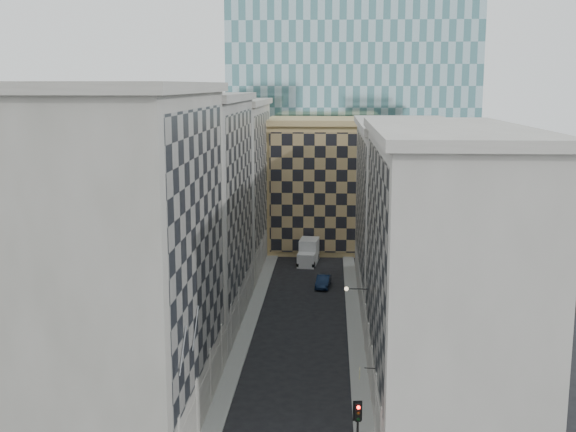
% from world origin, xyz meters
% --- Properties ---
extents(sidewalk_west, '(1.50, 100.00, 0.15)m').
position_xyz_m(sidewalk_west, '(-5.25, 30.00, 0.07)').
color(sidewalk_west, gray).
rests_on(sidewalk_west, ground).
extents(sidewalk_east, '(1.50, 100.00, 0.15)m').
position_xyz_m(sidewalk_east, '(5.25, 30.00, 0.07)').
color(sidewalk_east, gray).
rests_on(sidewalk_east, ground).
extents(bldg_left_a, '(10.80, 22.80, 23.70)m').
position_xyz_m(bldg_left_a, '(-10.88, 11.00, 11.82)').
color(bldg_left_a, gray).
rests_on(bldg_left_a, ground).
extents(bldg_left_b, '(10.80, 22.80, 22.70)m').
position_xyz_m(bldg_left_b, '(-10.88, 33.00, 11.32)').
color(bldg_left_b, gray).
rests_on(bldg_left_b, ground).
extents(bldg_left_c, '(10.80, 22.80, 21.70)m').
position_xyz_m(bldg_left_c, '(-10.88, 55.00, 10.83)').
color(bldg_left_c, gray).
rests_on(bldg_left_c, ground).
extents(bldg_right_a, '(10.80, 26.80, 20.70)m').
position_xyz_m(bldg_right_a, '(10.88, 15.00, 10.32)').
color(bldg_right_a, '#ADA89F').
rests_on(bldg_right_a, ground).
extents(bldg_right_b, '(10.80, 28.80, 19.70)m').
position_xyz_m(bldg_right_b, '(10.89, 42.00, 9.85)').
color(bldg_right_b, '#ADA89F').
rests_on(bldg_right_b, ground).
extents(tan_block, '(16.80, 14.80, 18.80)m').
position_xyz_m(tan_block, '(2.00, 67.90, 9.44)').
color(tan_block, tan).
rests_on(tan_block, ground).
extents(church_tower, '(7.20, 7.20, 51.50)m').
position_xyz_m(church_tower, '(0.00, 82.00, 26.95)').
color(church_tower, '#2D2823').
rests_on(church_tower, ground).
extents(flagpoles_left, '(0.10, 6.33, 2.33)m').
position_xyz_m(flagpoles_left, '(-5.90, 6.00, 8.00)').
color(flagpoles_left, gray).
rests_on(flagpoles_left, ground).
extents(bracket_lamp, '(1.98, 0.36, 0.36)m').
position_xyz_m(bracket_lamp, '(4.38, 24.00, 6.20)').
color(bracket_lamp, black).
rests_on(bracket_lamp, ground).
extents(traffic_light, '(0.57, 0.51, 4.54)m').
position_xyz_m(traffic_light, '(4.55, 4.71, 3.40)').
color(traffic_light, black).
rests_on(traffic_light, sidewalk_east).
extents(box_truck, '(2.90, 5.99, 3.18)m').
position_xyz_m(box_truck, '(-0.14, 57.53, 1.38)').
color(box_truck, silver).
rests_on(box_truck, ground).
extents(dark_car, '(1.94, 4.50, 1.44)m').
position_xyz_m(dark_car, '(1.98, 46.08, 0.72)').
color(dark_car, '#0E1B33').
rests_on(dark_car, ground).
extents(shop_sign, '(1.14, 0.67, 0.74)m').
position_xyz_m(shop_sign, '(4.97, 11.30, 3.84)').
color(shop_sign, black).
rests_on(shop_sign, ground).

